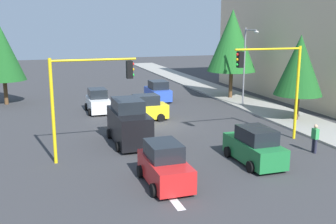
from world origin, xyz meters
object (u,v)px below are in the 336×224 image
object	(u,v)px
tree_roadside_mid	(232,41)
tree_roadside_near	(299,65)
traffic_signal_near_left	(274,75)
pedestrian_crossing	(315,138)
car_blue	(158,92)
car_yellow	(144,109)
delivery_van_black	(129,123)
tree_opposite_side	(2,54)
car_white	(98,102)
traffic_signal_near_right	(87,88)
car_red	(165,166)
car_green	(254,147)
street_lamp_curbside	(247,59)

from	to	relation	value
tree_roadside_mid	tree_roadside_near	xyz separation A→B (m)	(10.00, 0.50, -1.43)
traffic_signal_near_left	pedestrian_crossing	bearing A→B (deg)	19.88
car_blue	car_yellow	size ratio (longest dim) A/B	1.01
tree_roadside_near	car_blue	size ratio (longest dim) A/B	1.79
delivery_van_black	pedestrian_crossing	distance (m)	11.09
tree_opposite_side	tree_roadside_near	size ratio (longest dim) A/B	1.09
tree_opposite_side	car_white	xyz separation A→B (m)	(6.00, 7.59, -3.78)
traffic_signal_near_right	delivery_van_black	bearing A→B (deg)	130.91
traffic_signal_near_right	car_blue	size ratio (longest dim) A/B	1.54
delivery_van_black	car_red	size ratio (longest dim) A/B	1.26
delivery_van_black	car_green	size ratio (longest dim) A/B	1.17
car_blue	pedestrian_crossing	xyz separation A→B (m)	(18.10, 3.96, 0.01)
traffic_signal_near_right	tree_roadside_near	size ratio (longest dim) A/B	0.86
tree_roadside_mid	pedestrian_crossing	size ratio (longest dim) A/B	5.10
car_white	tree_roadside_mid	bearing A→B (deg)	98.50
car_red	pedestrian_crossing	xyz separation A→B (m)	(-1.64, 9.62, 0.01)
street_lamp_curbside	pedestrian_crossing	size ratio (longest dim) A/B	4.12
car_blue	car_red	xyz separation A→B (m)	(19.73, -5.65, -0.00)
traffic_signal_near_right	car_blue	bearing A→B (deg)	150.71
tree_roadside_near	car_yellow	world-z (taller)	tree_roadside_near
street_lamp_curbside	traffic_signal_near_left	bearing A→B (deg)	-19.79
pedestrian_crossing	traffic_signal_near_right	bearing A→B (deg)	-103.14
traffic_signal_near_right	delivery_van_black	distance (m)	4.53
traffic_signal_near_right	traffic_signal_near_left	size ratio (longest dim) A/B	0.94
street_lamp_curbside	tree_roadside_mid	size ratio (longest dim) A/B	0.81
tree_roadside_mid	car_red	distance (m)	23.06
tree_roadside_mid	car_green	world-z (taller)	tree_roadside_mid
tree_opposite_side	car_blue	xyz separation A→B (m)	(2.82, 13.83, -3.78)
delivery_van_black	car_green	distance (m)	7.97
delivery_van_black	tree_roadside_mid	bearing A→B (deg)	131.92
street_lamp_curbside	tree_opposite_side	bearing A→B (deg)	-112.55
traffic_signal_near_left	car_yellow	xyz separation A→B (m)	(-8.00, -6.19, -3.31)
traffic_signal_near_left	delivery_van_black	size ratio (longest dim) A/B	1.24
car_red	street_lamp_curbside	bearing A→B (deg)	139.67
car_yellow	pedestrian_crossing	distance (m)	13.10
delivery_van_black	car_white	xyz separation A→B (m)	(-9.61, -0.48, -0.39)
traffic_signal_near_right	tree_opposite_side	world-z (taller)	tree_opposite_side
delivery_van_black	car_yellow	distance (m)	6.15
tree_roadside_near	delivery_van_black	distance (m)	13.86
street_lamp_curbside	car_blue	xyz separation A→B (m)	(-5.57, -6.37, -3.45)
tree_opposite_side	car_white	distance (m)	10.39
traffic_signal_near_right	car_white	world-z (taller)	traffic_signal_near_right
car_blue	street_lamp_curbside	bearing A→B (deg)	48.82
traffic_signal_near_left	delivery_van_black	distance (m)	9.46
traffic_signal_near_right	car_blue	world-z (taller)	traffic_signal_near_right
pedestrian_crossing	traffic_signal_near_left	bearing A→B (deg)	-160.12
tree_roadside_mid	traffic_signal_near_right	bearing A→B (deg)	-48.25
tree_opposite_side	traffic_signal_near_left	bearing A→B (deg)	42.93
street_lamp_curbside	car_yellow	distance (m)	10.38
delivery_van_black	pedestrian_crossing	size ratio (longest dim) A/B	2.82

